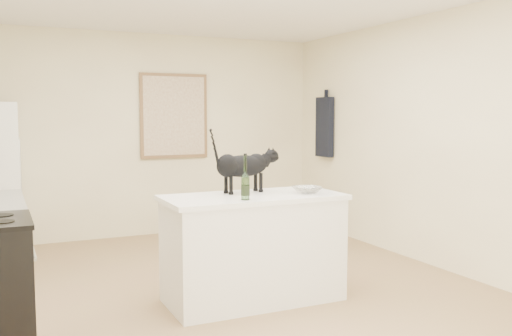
% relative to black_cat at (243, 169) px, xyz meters
% --- Properties ---
extents(floor, '(5.50, 5.50, 0.00)m').
position_rel_black_cat_xyz_m(floor, '(-0.07, 0.04, -1.11)').
color(floor, '#8F6B4C').
rests_on(floor, ground).
extents(wall_back, '(4.50, 0.00, 4.50)m').
position_rel_black_cat_xyz_m(wall_back, '(-0.07, 2.79, 0.19)').
color(wall_back, '#F8F1C0').
rests_on(wall_back, ground).
extents(wall_front, '(4.50, 0.00, 4.50)m').
position_rel_black_cat_xyz_m(wall_front, '(-0.07, -2.71, 0.19)').
color(wall_front, '#F8F1C0').
rests_on(wall_front, ground).
extents(wall_right, '(0.00, 5.50, 5.50)m').
position_rel_black_cat_xyz_m(wall_right, '(2.18, 0.04, 0.19)').
color(wall_right, '#F8F1C0').
rests_on(wall_right, ground).
extents(island_base, '(1.44, 0.67, 0.86)m').
position_rel_black_cat_xyz_m(island_base, '(0.03, -0.16, -0.68)').
color(island_base, white).
rests_on(island_base, floor).
extents(island_top, '(1.50, 0.70, 0.04)m').
position_rel_black_cat_xyz_m(island_top, '(0.03, -0.16, -0.23)').
color(island_top, white).
rests_on(island_top, island_base).
extents(artwork_frame, '(0.90, 0.03, 1.10)m').
position_rel_black_cat_xyz_m(artwork_frame, '(0.23, 2.76, 0.44)').
color(artwork_frame, brown).
rests_on(artwork_frame, wall_back).
extents(artwork_canvas, '(0.82, 0.00, 1.02)m').
position_rel_black_cat_xyz_m(artwork_canvas, '(0.23, 2.74, 0.44)').
color(artwork_canvas, beige).
rests_on(artwork_canvas, wall_back).
extents(hanging_garment, '(0.08, 0.34, 0.80)m').
position_rel_black_cat_xyz_m(hanging_garment, '(2.12, 2.09, 0.29)').
color(hanging_garment, black).
rests_on(hanging_garment, wall_right).
extents(black_cat, '(0.60, 0.24, 0.41)m').
position_rel_black_cat_xyz_m(black_cat, '(0.00, 0.00, 0.00)').
color(black_cat, black).
rests_on(black_cat, island_top).
extents(wine_bottle, '(0.08, 0.08, 0.32)m').
position_rel_black_cat_xyz_m(wine_bottle, '(-0.14, -0.37, -0.05)').
color(wine_bottle, '#285A24').
rests_on(wine_bottle, island_top).
extents(glass_bowl, '(0.28, 0.28, 0.06)m').
position_rel_black_cat_xyz_m(glass_bowl, '(0.48, -0.26, -0.18)').
color(glass_bowl, silver).
rests_on(glass_bowl, island_top).
extents(fridge_paper, '(0.04, 0.13, 0.17)m').
position_rel_black_cat_xyz_m(fridge_paper, '(-1.68, 2.49, 0.13)').
color(fridge_paper, silver).
rests_on(fridge_paper, fridge).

